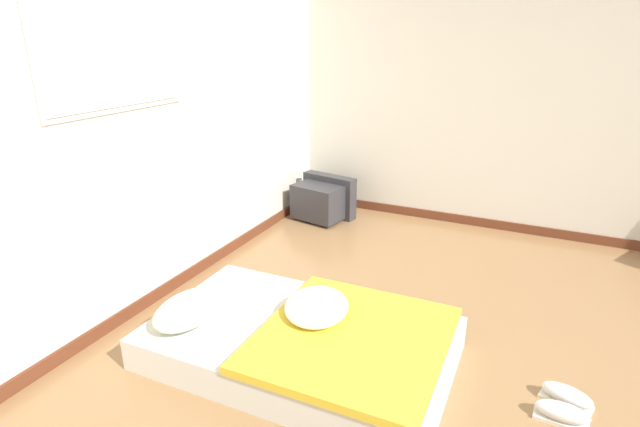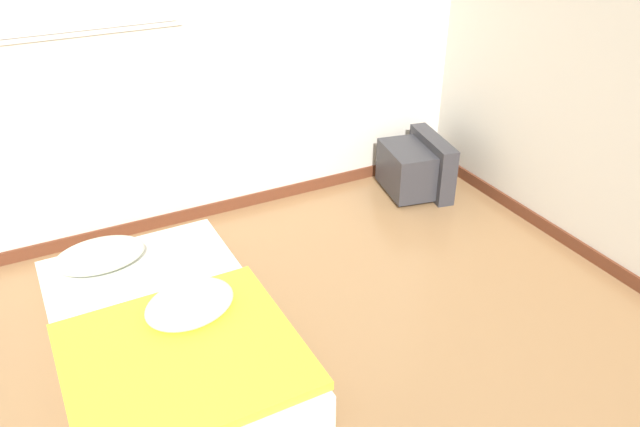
{
  "view_description": "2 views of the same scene",
  "coord_description": "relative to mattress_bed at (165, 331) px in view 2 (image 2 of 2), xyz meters",
  "views": [
    {
      "loc": [
        -1.96,
        0.41,
        1.86
      ],
      "look_at": [
        1.28,
        1.95,
        0.54
      ],
      "focal_mm": 28.0,
      "sensor_mm": 36.0,
      "label": 1
    },
    {
      "loc": [
        -0.16,
        -1.02,
        2.32
      ],
      "look_at": [
        1.36,
        1.94,
        0.38
      ],
      "focal_mm": 35.0,
      "sensor_mm": 36.0,
      "label": 2
    }
  ],
  "objects": [
    {
      "name": "mattress_bed",
      "position": [
        0.0,
        0.0,
        0.0
      ],
      "size": [
        1.11,
        1.77,
        0.35
      ],
      "color": "silver",
      "rests_on": "ground_plane"
    },
    {
      "name": "wall_back",
      "position": [
        -0.26,
        1.31,
        1.16
      ],
      "size": [
        8.32,
        0.08,
        2.6
      ],
      "color": "silver",
      "rests_on": "ground_plane"
    },
    {
      "name": "crt_tv",
      "position": [
        2.21,
        0.9,
        0.08
      ],
      "size": [
        0.52,
        0.61,
        0.44
      ],
      "color": "#333338",
      "rests_on": "ground_plane"
    }
  ]
}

